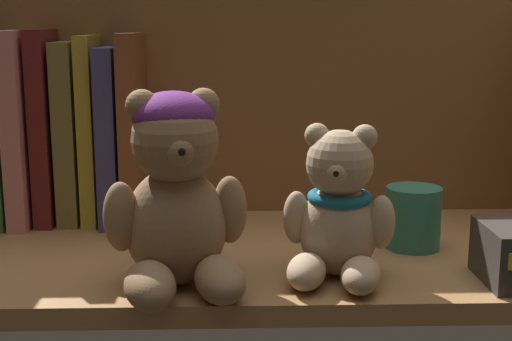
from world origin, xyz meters
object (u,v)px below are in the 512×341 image
(book_2, at_px, (6,150))
(book_4, at_px, (48,127))
(book_7, at_px, (114,135))
(teddy_bear_smaller, at_px, (338,214))
(pillar_candle, at_px, (413,217))
(book_5, at_px, (72,132))
(book_6, at_px, (93,129))
(teddy_bear_larger, at_px, (176,196))
(book_3, at_px, (26,127))
(book_8, at_px, (136,128))

(book_2, xyz_separation_m, book_4, (0.05, 0.00, 0.03))
(book_7, relative_size, teddy_bear_smaller, 1.44)
(book_4, bearing_deg, pillar_candle, -17.07)
(book_2, xyz_separation_m, book_5, (0.08, 0.00, 0.02))
(teddy_bear_smaller, distance_m, pillar_candle, 0.13)
(book_6, xyz_separation_m, pillar_candle, (0.35, -0.12, -0.08))
(book_7, distance_m, pillar_candle, 0.36)
(book_2, relative_size, teddy_bear_larger, 0.95)
(book_2, bearing_deg, book_6, 0.00)
(book_6, xyz_separation_m, book_7, (0.02, 0.00, -0.01))
(book_3, bearing_deg, book_5, 0.00)
(teddy_bear_larger, bearing_deg, book_7, 111.73)
(book_4, height_order, book_6, book_4)
(book_5, height_order, pillar_candle, book_5)
(book_3, relative_size, teddy_bear_smaller, 1.57)
(book_2, relative_size, pillar_candle, 2.59)
(book_3, bearing_deg, teddy_bear_smaller, -31.96)
(book_5, bearing_deg, book_4, 180.00)
(book_2, bearing_deg, teddy_bear_smaller, -30.14)
(book_3, distance_m, book_4, 0.03)
(book_3, bearing_deg, book_7, 0.00)
(book_3, bearing_deg, book_6, 0.00)
(book_4, distance_m, teddy_bear_smaller, 0.38)
(book_6, xyz_separation_m, teddy_bear_larger, (0.12, -0.23, -0.03))
(book_3, bearing_deg, pillar_candle, -16.11)
(book_2, distance_m, book_8, 0.16)
(book_8, bearing_deg, book_2, 180.00)
(book_4, xyz_separation_m, book_6, (0.05, 0.00, -0.00))
(book_5, relative_size, book_8, 0.95)
(book_4, xyz_separation_m, book_5, (0.03, 0.00, -0.01))
(book_6, distance_m, book_7, 0.03)
(book_3, height_order, pillar_candle, book_3)
(book_6, bearing_deg, teddy_bear_larger, -63.31)
(teddy_bear_larger, bearing_deg, pillar_candle, 24.27)
(book_8, xyz_separation_m, teddy_bear_larger, (0.07, -0.23, -0.03))
(book_8, bearing_deg, book_6, 180.00)
(pillar_candle, bearing_deg, book_4, 162.93)
(pillar_candle, bearing_deg, teddy_bear_smaller, -136.48)
(book_3, distance_m, book_7, 0.10)
(book_2, distance_m, book_6, 0.11)
(book_6, distance_m, teddy_bear_smaller, 0.34)
(book_8, relative_size, teddy_bear_smaller, 1.55)
(book_6, relative_size, book_7, 1.06)
(teddy_bear_larger, height_order, teddy_bear_smaller, teddy_bear_larger)
(book_2, relative_size, book_6, 0.77)
(teddy_bear_smaller, relative_size, pillar_candle, 2.20)
(book_5, xyz_separation_m, book_8, (0.08, 0.00, 0.00))
(book_7, bearing_deg, book_2, 180.00)
(book_3, relative_size, book_4, 1.00)
(pillar_candle, bearing_deg, book_6, 160.60)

